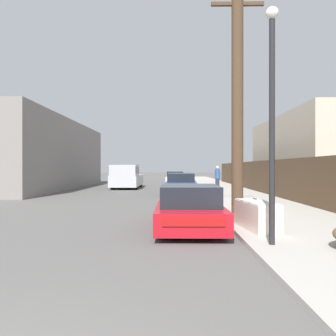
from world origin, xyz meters
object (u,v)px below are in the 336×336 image
Objects in this scene: parked_sports_car_red at (189,209)px; utility_pole at (237,95)px; pedestrian at (217,178)px; pickup_truck at (126,177)px; car_parked_mid at (181,184)px; street_lamp at (272,107)px; discarded_fridge at (257,215)px; car_parked_far at (175,179)px.

utility_pole reaches higher than parked_sports_car_red.
pedestrian reaches higher than parked_sports_car_red.
utility_pole reaches higher than pickup_truck.
car_parked_mid is 14.00m from street_lamp.
discarded_fridge is 12.16m from car_parked_mid.
street_lamp is at bearing -56.36° from parked_sports_car_red.
street_lamp is (5.73, -19.52, 1.98)m from pickup_truck.
utility_pole is at bearing -77.44° from car_parked_mid.
street_lamp is at bearing -92.50° from utility_pole.
utility_pole is (1.77, 2.20, 3.61)m from parked_sports_car_red.
car_parked_far is 0.96× the size of street_lamp.
street_lamp reaches higher than parked_sports_car_red.
utility_pole reaches higher than car_parked_far.
parked_sports_car_red is at bearing 123.74° from street_lamp.
discarded_fridge is 18.79m from pickup_truck.
discarded_fridge is at bearing -93.81° from pedestrian.
car_parked_mid is 0.95× the size of street_lamp.
pedestrian reaches higher than discarded_fridge.
car_parked_far is at bearing 108.53° from pedestrian.
car_parked_mid is (-1.60, 12.06, 0.15)m from discarded_fridge.
pedestrian is (2.87, -8.56, 0.36)m from car_parked_far.
car_parked_far reaches higher than parked_sports_car_red.
pickup_truck reaches higher than car_parked_far.
car_parked_far is at bearing 93.93° from car_parked_mid.
parked_sports_car_red is 0.71× the size of pickup_truck.
car_parked_far is (-0.24, 22.06, 0.07)m from parked_sports_car_red.
utility_pole reaches higher than discarded_fridge.
car_parked_far is at bearing 90.52° from parked_sports_car_red.
car_parked_mid is at bearing 100.37° from utility_pole.
discarded_fridge is at bearing -85.52° from car_parked_far.
pickup_truck is at bearing 128.46° from car_parked_mid.
discarded_fridge is at bearing -91.62° from utility_pole.
utility_pole reaches higher than street_lamp.
car_parked_mid is (0.09, 11.38, 0.07)m from parked_sports_car_red.
discarded_fridge is 0.38× the size of car_parked_mid.
car_parked_far is at bearing 86.57° from discarded_fridge.
pedestrian is at bearing 85.63° from utility_pole.
car_parked_mid is at bearing -140.20° from pedestrian.
pedestrian is (2.54, 2.12, 0.35)m from car_parked_mid.
pickup_truck is (-4.25, 5.79, 0.31)m from car_parked_mid.
parked_sports_car_red is at bearing 150.02° from discarded_fridge.
street_lamp is at bearing -81.65° from car_parked_mid.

